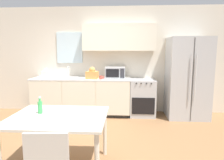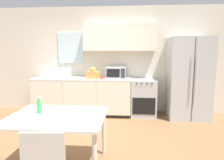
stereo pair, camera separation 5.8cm
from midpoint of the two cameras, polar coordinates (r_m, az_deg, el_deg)
The scene contains 12 objects.
ground_plane at distance 3.62m, azimuth -8.34°, elevation -17.81°, with size 12.00×12.00×0.00m, color olive.
wall_back at distance 5.21m, azimuth -3.28°, elevation 6.70°, with size 12.00×0.38×2.70m.
kitchen_counter at distance 5.10m, azimuth -9.02°, elevation -4.54°, with size 2.43×0.67×0.92m.
oven_range at distance 5.01m, azimuth 8.30°, elevation -4.93°, with size 0.61×0.64×0.90m.
refrigerator at distance 5.05m, azimuth 20.42°, elevation 0.56°, with size 0.93×0.79×1.90m.
kitchen_sink at distance 5.11m, azimuth -12.98°, elevation 0.77°, with size 0.55×0.41×0.28m.
microwave at distance 4.99m, azimuth 0.61°, elevation 2.21°, with size 0.49×0.38×0.28m.
coffee_mug at distance 4.75m, azimuth -3.41°, elevation 0.73°, with size 0.12×0.09×0.09m.
grocery_bag_0 at distance 4.85m, azimuth -6.01°, elevation 1.74°, with size 0.30×0.27×0.29m.
grocery_bag_1 at distance 5.08m, azimuth -18.59°, elevation 1.58°, with size 0.21×0.18×0.26m.
dining_table at distance 2.77m, azimuth -15.55°, elevation -11.60°, with size 1.24×0.98×0.75m.
drink_bottle at distance 2.89m, azimuth -20.39°, elevation -7.18°, with size 0.06×0.06×0.23m.
Camera 1 is at (0.67, -3.18, 1.59)m, focal length 32.00 mm.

